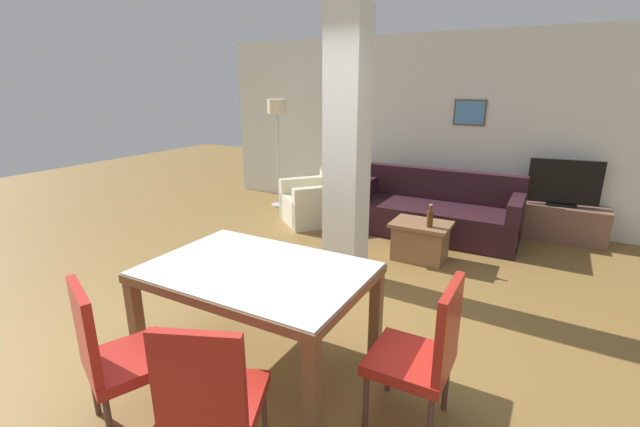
% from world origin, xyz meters
% --- Properties ---
extents(ground_plane, '(18.00, 18.00, 0.00)m').
position_xyz_m(ground_plane, '(0.00, 0.00, 0.00)').
color(ground_plane, brown).
extents(back_wall, '(7.20, 0.09, 2.70)m').
position_xyz_m(back_wall, '(0.00, 4.36, 1.35)').
color(back_wall, silver).
rests_on(back_wall, ground_plane).
extents(divider_pillar, '(0.36, 0.37, 2.70)m').
position_xyz_m(divider_pillar, '(-0.10, 1.65, 1.35)').
color(divider_pillar, silver).
rests_on(divider_pillar, ground_plane).
extents(dining_table, '(1.51, 1.04, 0.77)m').
position_xyz_m(dining_table, '(0.00, 0.00, 0.62)').
color(dining_table, brown).
rests_on(dining_table, ground_plane).
extents(dining_chair_head_right, '(0.46, 0.46, 0.95)m').
position_xyz_m(dining_chair_head_right, '(1.19, 0.00, 0.51)').
color(dining_chair_head_right, '#A02219').
rests_on(dining_chair_head_right, ground_plane).
extents(dining_chair_near_right, '(0.60, 0.60, 0.95)m').
position_xyz_m(dining_chair_near_right, '(0.37, -0.88, 0.51)').
color(dining_chair_near_right, maroon).
rests_on(dining_chair_near_right, ground_plane).
extents(dining_chair_near_left, '(0.60, 0.60, 0.95)m').
position_xyz_m(dining_chair_near_left, '(-0.37, -0.87, 0.51)').
color(dining_chair_near_left, '#A4221B').
rests_on(dining_chair_near_left, ground_plane).
extents(sofa, '(2.20, 0.94, 0.85)m').
position_xyz_m(sofa, '(0.35, 3.51, 0.29)').
color(sofa, black).
rests_on(sofa, ground_plane).
extents(armchair, '(1.17, 1.17, 0.79)m').
position_xyz_m(armchair, '(-1.33, 3.21, 0.28)').
color(armchair, beige).
rests_on(armchair, ground_plane).
extents(coffee_table, '(0.66, 0.50, 0.45)m').
position_xyz_m(coffee_table, '(0.45, 2.52, 0.23)').
color(coffee_table, brown).
rests_on(coffee_table, ground_plane).
extents(bottle, '(0.07, 0.07, 0.26)m').
position_xyz_m(bottle, '(0.57, 2.42, 0.55)').
color(bottle, '#4C2D14').
rests_on(bottle, coffee_table).
extents(tv_stand, '(1.16, 0.40, 0.47)m').
position_xyz_m(tv_stand, '(1.84, 4.08, 0.23)').
color(tv_stand, brown).
rests_on(tv_stand, ground_plane).
extents(tv_screen, '(0.86, 0.24, 0.60)m').
position_xyz_m(tv_screen, '(1.84, 4.08, 0.76)').
color(tv_screen, black).
rests_on(tv_screen, tv_stand).
extents(floor_lamp, '(0.30, 0.30, 1.76)m').
position_xyz_m(floor_lamp, '(-2.32, 3.68, 1.47)').
color(floor_lamp, '#B7B7BC').
rests_on(floor_lamp, ground_plane).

